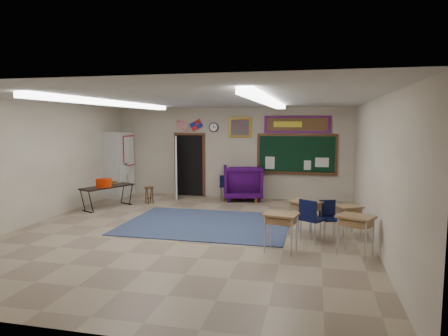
% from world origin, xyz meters
% --- Properties ---
extents(floor, '(9.00, 9.00, 0.00)m').
position_xyz_m(floor, '(0.00, 0.00, 0.00)').
color(floor, gray).
rests_on(floor, ground).
extents(back_wall, '(8.00, 0.04, 3.00)m').
position_xyz_m(back_wall, '(0.00, 4.50, 1.50)').
color(back_wall, beige).
rests_on(back_wall, floor).
extents(front_wall, '(8.00, 0.04, 3.00)m').
position_xyz_m(front_wall, '(0.00, -4.50, 1.50)').
color(front_wall, beige).
rests_on(front_wall, floor).
extents(left_wall, '(0.04, 9.00, 3.00)m').
position_xyz_m(left_wall, '(-4.00, 0.00, 1.50)').
color(left_wall, beige).
rests_on(left_wall, floor).
extents(right_wall, '(0.04, 9.00, 3.00)m').
position_xyz_m(right_wall, '(4.00, 0.00, 1.50)').
color(right_wall, beige).
rests_on(right_wall, floor).
extents(ceiling, '(8.00, 9.00, 0.04)m').
position_xyz_m(ceiling, '(0.00, 0.00, 3.00)').
color(ceiling, beige).
rests_on(ceiling, back_wall).
extents(area_rug, '(4.00, 3.00, 0.02)m').
position_xyz_m(area_rug, '(0.20, 0.80, 0.01)').
color(area_rug, navy).
rests_on(area_rug, floor).
extents(fluorescent_strips, '(3.86, 6.00, 0.10)m').
position_xyz_m(fluorescent_strips, '(0.00, 0.00, 2.94)').
color(fluorescent_strips, white).
rests_on(fluorescent_strips, ceiling).
extents(doorway, '(1.10, 0.89, 2.16)m').
position_xyz_m(doorway, '(-1.50, 4.35, 1.06)').
color(doorway, black).
rests_on(doorway, back_wall).
extents(chalkboard, '(2.55, 0.14, 1.30)m').
position_xyz_m(chalkboard, '(2.20, 4.46, 1.46)').
color(chalkboard, '#522B17').
rests_on(chalkboard, back_wall).
extents(bulletin_board, '(2.10, 0.05, 0.55)m').
position_xyz_m(bulletin_board, '(2.20, 4.47, 2.45)').
color(bulletin_board, '#AD0E16').
rests_on(bulletin_board, back_wall).
extents(framed_art_print, '(0.75, 0.05, 0.65)m').
position_xyz_m(framed_art_print, '(0.35, 4.47, 2.35)').
color(framed_art_print, olive).
rests_on(framed_art_print, back_wall).
extents(wall_clock, '(0.32, 0.05, 0.32)m').
position_xyz_m(wall_clock, '(-0.55, 4.47, 2.35)').
color(wall_clock, black).
rests_on(wall_clock, back_wall).
extents(wall_flags, '(1.16, 0.06, 0.70)m').
position_xyz_m(wall_flags, '(-1.40, 4.44, 2.48)').
color(wall_flags, red).
rests_on(wall_flags, back_wall).
extents(storage_cabinet, '(0.59, 1.25, 2.20)m').
position_xyz_m(storage_cabinet, '(-3.71, 3.85, 1.10)').
color(storage_cabinet, '#AFAFAA').
rests_on(storage_cabinet, floor).
extents(wingback_armchair, '(1.47, 1.49, 1.13)m').
position_xyz_m(wingback_armchair, '(0.50, 4.15, 0.57)').
color(wingback_armchair, '#28053A').
rests_on(wingback_armchair, floor).
extents(student_chair_reading, '(0.45, 0.45, 0.80)m').
position_xyz_m(student_chair_reading, '(-0.07, 4.15, 0.40)').
color(student_chair_reading, black).
rests_on(student_chair_reading, floor).
extents(student_chair_desk_a, '(0.63, 0.63, 0.91)m').
position_xyz_m(student_chair_desk_a, '(2.76, -0.10, 0.46)').
color(student_chair_desk_a, black).
rests_on(student_chair_desk_a, floor).
extents(student_chair_desk_b, '(0.52, 0.52, 0.81)m').
position_xyz_m(student_chair_desk_b, '(3.12, 0.21, 0.41)').
color(student_chair_desk_b, black).
rests_on(student_chair_desk_b, floor).
extents(student_desk_front_left, '(0.82, 0.75, 0.79)m').
position_xyz_m(student_desk_front_left, '(2.60, 0.29, 0.44)').
color(student_desk_front_left, olive).
rests_on(student_desk_front_left, floor).
extents(student_desk_front_right, '(0.68, 0.63, 0.66)m').
position_xyz_m(student_desk_front_right, '(3.54, 0.60, 0.37)').
color(student_desk_front_right, olive).
rests_on(student_desk_front_right, floor).
extents(student_desk_back_left, '(0.72, 0.59, 0.76)m').
position_xyz_m(student_desk_back_left, '(2.17, -0.94, 0.42)').
color(student_desk_back_left, olive).
rests_on(student_desk_back_left, floor).
extents(student_desk_back_right, '(0.79, 0.72, 0.77)m').
position_xyz_m(student_desk_back_right, '(3.55, -0.84, 0.43)').
color(student_desk_back_right, olive).
rests_on(student_desk_back_right, floor).
extents(folding_table, '(1.13, 1.66, 0.90)m').
position_xyz_m(folding_table, '(-3.14, 1.97, 0.36)').
color(folding_table, black).
rests_on(folding_table, floor).
extents(wooden_stool, '(0.30, 0.30, 0.52)m').
position_xyz_m(wooden_stool, '(-2.20, 2.82, 0.27)').
color(wooden_stool, '#462B15').
rests_on(wooden_stool, floor).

